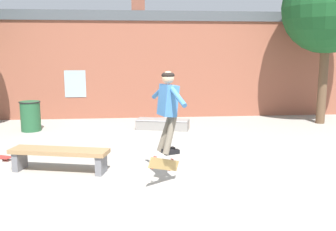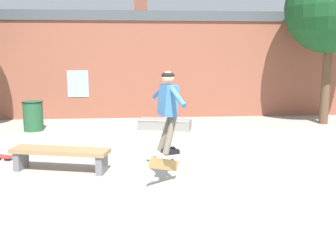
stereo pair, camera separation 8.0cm
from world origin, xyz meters
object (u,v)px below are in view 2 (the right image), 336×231
tree_right (331,8)px  park_bench (60,154)px  trash_bin (33,115)px  skater (168,105)px  skate_ledge (165,124)px  skateboard_flipping (164,164)px

tree_right → park_bench: tree_right is taller
trash_bin → skater: bearing=-53.5°
trash_bin → skater: 6.03m
skate_ledge → trash_bin: size_ratio=1.86×
tree_right → trash_bin: 9.47m
skateboard_flipping → skater: bearing=-16.2°
trash_bin → skateboard_flipping: trash_bin is taller
tree_right → skateboard_flipping: bearing=-136.8°
skater → skateboard_flipping: bearing=-169.3°
skater → skateboard_flipping: size_ratio=2.38×
skate_ledge → skateboard_flipping: (-0.36, -4.67, 0.23)m
park_bench → skateboard_flipping: (1.93, -0.95, 0.05)m
park_bench → trash_bin: trash_bin is taller
tree_right → skate_ledge: (-5.12, -0.47, -3.42)m
park_bench → skate_ledge: bearing=72.4°
park_bench → skate_ledge: 4.37m
trash_bin → skateboard_flipping: bearing=-54.3°
skater → tree_right: bearing=24.0°
skateboard_flipping → skate_ledge: bearing=39.3°
park_bench → skater: (2.01, -0.91, 1.07)m
tree_right → skater: size_ratio=3.55×
park_bench → skater: 2.45m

